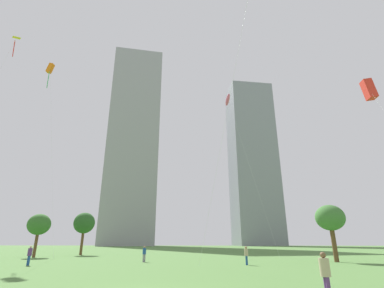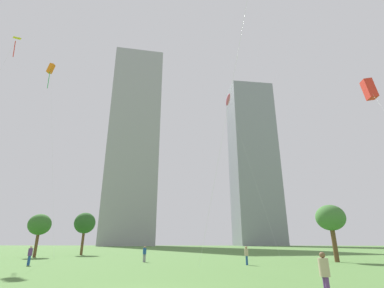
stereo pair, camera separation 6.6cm
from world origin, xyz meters
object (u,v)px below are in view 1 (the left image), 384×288
Objects in this scene: park_tree_1 at (330,218)px; distant_highrise_1 at (253,160)px; distant_highrise_0 at (133,143)px; kite_flying_5 at (228,100)px; kite_flying_2 at (15,42)px; park_tree_2 at (84,223)px; person_standing_3 at (325,272)px; park_tree_0 at (39,225)px; kite_flying_1 at (50,69)px; person_standing_1 at (30,254)px; person_standing_2 at (246,254)px; kite_flying_3 at (369,90)px; person_standing_0 at (144,253)px.

park_tree_1 is 0.07× the size of distant_highrise_1.
distant_highrise_1 is at bearing -5.04° from distant_highrise_0.
distant_highrise_1 reaches higher than park_tree_1.
kite_flying_5 is 0.35× the size of distant_highrise_1.
kite_flying_2 reaches higher than park_tree_2.
park_tree_0 reaches higher than person_standing_3.
kite_flying_1 is 4.97× the size of park_tree_2.
park_tree_0 is at bearing 148.84° from person_standing_1.
person_standing_2 is at bearing 33.96° from person_standing_1.
kite_flying_3 reaches higher than park_tree_2.
distant_highrise_0 is (-41.29, 107.65, 49.68)m from person_standing_2.
kite_flying_1 is (-31.09, 13.52, 30.20)m from person_standing_2.
person_standing_3 is 42.34m from park_tree_2.
park_tree_2 reaches higher than person_standing_1.
distant_highrise_0 is (-52.32, 112.83, 35.82)m from kite_flying_3.
kite_flying_3 is 0.53× the size of kite_flying_5.
person_standing_0 is 0.02× the size of distant_highrise_0.
distant_highrise_0 is (-51.15, 103.29, 46.20)m from park_tree_1.
person_standing_1 is at bearing 173.27° from kite_flying_3.
person_standing_1 is 25.18m from person_standing_3.
kite_flying_1 reaches higher than kite_flying_2.
kite_flying_2 is 0.29× the size of distant_highrise_0.
person_standing_1 is at bearing -52.74° from kite_flying_1.
kite_flying_2 is at bearing -124.81° from distant_highrise_1.
person_standing_2 is 0.28× the size of park_tree_0.
person_standing_3 is 53.06m from kite_flying_1.
kite_flying_1 reaches higher than person_standing_3.
person_standing_1 is 0.05× the size of kite_flying_1.
kite_flying_5 is 97.61m from distant_highrise_0.
park_tree_1 reaches higher than person_standing_0.
kite_flying_1 is (-31.92, 29.76, 30.17)m from person_standing_3.
kite_flying_1 is 1.08× the size of kite_flying_5.
distant_highrise_0 is at bearing 178.26° from distant_highrise_1.
person_standing_0 is 0.05× the size of kite_flying_5.
person_standing_3 reaches higher than person_standing_2.
person_standing_2 is 16.26m from person_standing_3.
person_standing_2 is at bearing -0.72° from person_standing_3.
kite_flying_5 reaches higher than person_standing_1.
kite_flying_1 is at bearing 156.66° from person_standing_1.
person_standing_1 is 0.29× the size of park_tree_0.
kite_flying_3 is 32.53m from kite_flying_5.
kite_flying_5 reaches higher than person_standing_0.
kite_flying_1 is at bearing -164.49° from kite_flying_5.
person_standing_0 is 0.98× the size of person_standing_2.
person_standing_1 is 1.01× the size of person_standing_3.
distant_highrise_1 is (20.41, 134.02, 41.93)m from person_standing_3.
person_standing_2 is at bearing -5.14° from kite_flying_2.
kite_flying_5 is 98.51m from distant_highrise_1.
park_tree_0 is at bearing -88.06° from person_standing_2.
distant_highrise_1 is (10.22, 122.96, 28.10)m from kite_flying_3.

